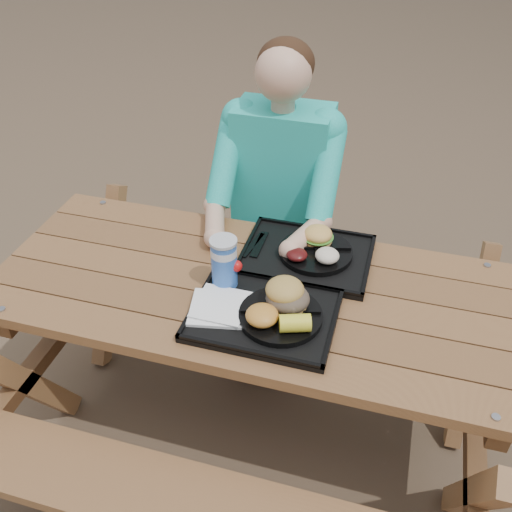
# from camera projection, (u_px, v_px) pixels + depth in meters

# --- Properties ---
(ground) EXTENTS (60.00, 60.00, 0.00)m
(ground) POSITION_uv_depth(u_px,v_px,m) (256.00, 425.00, 2.36)
(ground) COLOR #999999
(ground) RESTS_ON ground
(picnic_table) EXTENTS (1.80, 1.49, 0.75)m
(picnic_table) POSITION_uv_depth(u_px,v_px,m) (256.00, 363.00, 2.14)
(picnic_table) COLOR #999999
(picnic_table) RESTS_ON ground
(tray_near) EXTENTS (0.45, 0.35, 0.02)m
(tray_near) POSITION_uv_depth(u_px,v_px,m) (264.00, 316.00, 1.78)
(tray_near) COLOR black
(tray_near) RESTS_ON picnic_table
(tray_far) EXTENTS (0.45, 0.35, 0.02)m
(tray_far) POSITION_uv_depth(u_px,v_px,m) (307.00, 257.00, 2.03)
(tray_far) COLOR black
(tray_far) RESTS_ON picnic_table
(plate_near) EXTENTS (0.26, 0.26, 0.02)m
(plate_near) POSITION_uv_depth(u_px,v_px,m) (280.00, 316.00, 1.76)
(plate_near) COLOR black
(plate_near) RESTS_ON tray_near
(plate_far) EXTENTS (0.26, 0.26, 0.02)m
(plate_far) POSITION_uv_depth(u_px,v_px,m) (316.00, 252.00, 2.02)
(plate_far) COLOR black
(plate_far) RESTS_ON tray_far
(napkin_stack) EXTENTS (0.20, 0.20, 0.02)m
(napkin_stack) POSITION_uv_depth(u_px,v_px,m) (217.00, 307.00, 1.79)
(napkin_stack) COLOR white
(napkin_stack) RESTS_ON tray_near
(soda_cup) EXTENTS (0.08, 0.08, 0.17)m
(soda_cup) POSITION_uv_depth(u_px,v_px,m) (224.00, 264.00, 1.84)
(soda_cup) COLOR blue
(soda_cup) RESTS_ON tray_near
(condiment_bbq) EXTENTS (0.05, 0.05, 0.03)m
(condiment_bbq) POSITION_uv_depth(u_px,v_px,m) (276.00, 284.00, 1.87)
(condiment_bbq) COLOR black
(condiment_bbq) RESTS_ON tray_near
(condiment_mustard) EXTENTS (0.04, 0.04, 0.03)m
(condiment_mustard) POSITION_uv_depth(u_px,v_px,m) (293.00, 290.00, 1.85)
(condiment_mustard) COLOR yellow
(condiment_mustard) RESTS_ON tray_near
(sandwich) EXTENTS (0.13, 0.13, 0.13)m
(sandwich) POSITION_uv_depth(u_px,v_px,m) (288.00, 288.00, 1.74)
(sandwich) COLOR #BE9243
(sandwich) RESTS_ON plate_near
(mac_cheese) EXTENTS (0.10, 0.10, 0.05)m
(mac_cheese) POSITION_uv_depth(u_px,v_px,m) (262.00, 315.00, 1.71)
(mac_cheese) COLOR gold
(mac_cheese) RESTS_ON plate_near
(corn_cob) EXTENTS (0.12, 0.12, 0.05)m
(corn_cob) POSITION_uv_depth(u_px,v_px,m) (295.00, 323.00, 1.68)
(corn_cob) COLOR yellow
(corn_cob) RESTS_ON plate_near
(cutlery_far) EXTENTS (0.03, 0.16, 0.01)m
(cutlery_far) POSITION_uv_depth(u_px,v_px,m) (259.00, 244.00, 2.07)
(cutlery_far) COLOR black
(cutlery_far) RESTS_ON tray_far
(burger) EXTENTS (0.10, 0.10, 0.09)m
(burger) POSITION_uv_depth(u_px,v_px,m) (318.00, 231.00, 2.02)
(burger) COLOR #E7AC51
(burger) RESTS_ON plate_far
(baked_beans) EXTENTS (0.07, 0.07, 0.03)m
(baked_beans) POSITION_uv_depth(u_px,v_px,m) (297.00, 255.00, 1.96)
(baked_beans) COLOR #4C0F0F
(baked_beans) RESTS_ON plate_far
(potato_salad) EXTENTS (0.08, 0.08, 0.05)m
(potato_salad) POSITION_uv_depth(u_px,v_px,m) (327.00, 256.00, 1.95)
(potato_salad) COLOR #F0E3CC
(potato_salad) RESTS_ON plate_far
(diner) EXTENTS (0.48, 0.84, 1.28)m
(diner) POSITION_uv_depth(u_px,v_px,m) (280.00, 218.00, 2.45)
(diner) COLOR #1BBEAD
(diner) RESTS_ON ground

